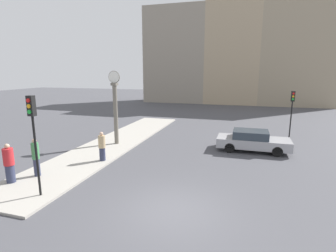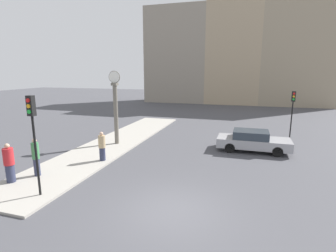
{
  "view_description": "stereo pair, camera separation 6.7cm",
  "coord_description": "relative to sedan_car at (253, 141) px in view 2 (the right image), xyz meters",
  "views": [
    {
      "loc": [
        2.35,
        -8.25,
        4.89
      ],
      "look_at": [
        -1.81,
        5.46,
        1.91
      ],
      "focal_mm": 28.0,
      "sensor_mm": 36.0,
      "label": 1
    },
    {
      "loc": [
        2.41,
        -8.23,
        4.89
      ],
      "look_at": [
        -1.81,
        5.46,
        1.91
      ],
      "focal_mm": 28.0,
      "sensor_mm": 36.0,
      "label": 2
    }
  ],
  "objects": [
    {
      "name": "building_row",
      "position": [
        -2.61,
        25.52,
        7.38
      ],
      "size": [
        27.76,
        5.0,
        17.76
      ],
      "color": "gray",
      "rests_on": "ground_plane"
    },
    {
      "name": "pedestrian_tan_coat",
      "position": [
        -7.89,
        -4.59,
        0.23
      ],
      "size": [
        0.38,
        0.38,
        1.6
      ],
      "color": "#2D334C",
      "rests_on": "sidewalk_corner"
    },
    {
      "name": "traffic_light_near",
      "position": [
        -8.08,
        -8.96,
        2.25
      ],
      "size": [
        0.26,
        0.24,
        3.93
      ],
      "color": "black",
      "rests_on": "sidewalk_corner"
    },
    {
      "name": "pedestrian_green_hoodie",
      "position": [
        -9.67,
        -7.39,
        0.34
      ],
      "size": [
        0.32,
        0.32,
        1.79
      ],
      "color": "#2D334C",
      "rests_on": "sidewalk_corner"
    },
    {
      "name": "pedestrian_red_top",
      "position": [
        -10.23,
        -8.33,
        0.3
      ],
      "size": [
        0.43,
        0.43,
        1.76
      ],
      "color": "#2D334C",
      "rests_on": "sidewalk_corner"
    },
    {
      "name": "ground_plane",
      "position": [
        -2.81,
        -8.43,
        -0.66
      ],
      "size": [
        120.0,
        120.0,
        0.0
      ],
      "primitive_type": "plane",
      "color": "#47474C"
    },
    {
      "name": "traffic_light_far",
      "position": [
        2.74,
        4.39,
        1.85
      ],
      "size": [
        0.26,
        0.24,
        3.5
      ],
      "color": "black",
      "rests_on": "ground_plane"
    },
    {
      "name": "sidewalk_corner",
      "position": [
        -9.08,
        -0.84,
        -0.61
      ],
      "size": [
        3.39,
        19.19,
        0.1
      ],
      "primitive_type": "cube",
      "color": "#A39E93",
      "rests_on": "ground_plane"
    },
    {
      "name": "street_clock",
      "position": [
        -8.8,
        -1.22,
        1.86
      ],
      "size": [
        0.8,
        0.37,
        4.84
      ],
      "color": "#666056",
      "rests_on": "sidewalk_corner"
    },
    {
      "name": "sedan_car",
      "position": [
        0.0,
        0.0,
        0.0
      ],
      "size": [
        4.39,
        1.76,
        1.3
      ],
      "color": "#9E9EA3",
      "rests_on": "ground_plane"
    }
  ]
}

